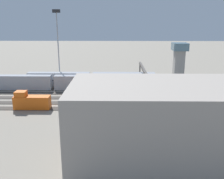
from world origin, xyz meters
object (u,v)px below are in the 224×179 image
(light_mast_0, at_px, (58,38))
(maintenance_shed, at_px, (201,123))
(control_tower, at_px, (179,58))
(train_on_track_4, at_px, (120,96))
(train_on_track_1, at_px, (87,82))
(train_on_track_5, at_px, (31,101))
(train_on_track_0, at_px, (91,79))
(signal_gantry, at_px, (144,73))

(light_mast_0, relative_size, maintenance_shed, 0.60)
(control_tower, bearing_deg, train_on_track_4, 52.30)
(light_mast_0, bearing_deg, control_tower, -169.26)
(train_on_track_1, bearing_deg, train_on_track_5, 55.88)
(train_on_track_0, bearing_deg, light_mast_0, -13.19)
(train_on_track_4, bearing_deg, control_tower, -127.70)
(train_on_track_1, xyz_separation_m, control_tower, (-36.06, -16.87, 6.02))
(train_on_track_1, bearing_deg, light_mast_0, -34.95)
(train_on_track_0, xyz_separation_m, train_on_track_1, (1.04, 5.00, 0.03))
(light_mast_0, xyz_separation_m, signal_gantry, (-30.50, 15.39, -10.00))
(train_on_track_4, relative_size, train_on_track_5, 1.00)
(train_on_track_0, distance_m, maintenance_shed, 56.53)
(train_on_track_5, distance_m, signal_gantry, 35.48)
(signal_gantry, bearing_deg, train_on_track_1, -21.32)
(train_on_track_1, height_order, signal_gantry, signal_gantry)
(train_on_track_1, bearing_deg, maintenance_shed, 118.80)
(maintenance_shed, bearing_deg, train_on_track_1, -61.20)
(train_on_track_4, bearing_deg, train_on_track_0, -62.56)
(train_on_track_5, bearing_deg, train_on_track_4, -168.68)
(train_on_track_5, height_order, train_on_track_0, same)
(train_on_track_0, xyz_separation_m, light_mast_0, (12.32, -2.89, 14.96))
(train_on_track_1, height_order, maintenance_shed, maintenance_shed)
(train_on_track_5, relative_size, train_on_track_0, 0.21)
(train_on_track_4, height_order, maintenance_shed, maintenance_shed)
(train_on_track_0, bearing_deg, train_on_track_5, 59.74)
(train_on_track_0, height_order, signal_gantry, signal_gantry)
(control_tower, bearing_deg, train_on_track_0, 18.72)
(train_on_track_0, height_order, maintenance_shed, maintenance_shed)
(train_on_track_0, bearing_deg, train_on_track_1, 78.29)
(maintenance_shed, height_order, control_tower, control_tower)
(signal_gantry, distance_m, maintenance_shed, 38.87)
(train_on_track_0, relative_size, light_mast_0, 1.71)
(train_on_track_0, height_order, control_tower, control_tower)
(train_on_track_1, height_order, control_tower, control_tower)
(control_tower, bearing_deg, light_mast_0, 10.74)
(light_mast_0, bearing_deg, train_on_track_0, 166.81)
(train_on_track_4, height_order, train_on_track_5, same)
(train_on_track_5, height_order, signal_gantry, signal_gantry)
(train_on_track_1, relative_size, light_mast_0, 4.34)
(train_on_track_1, xyz_separation_m, maintenance_shed, (-25.23, 45.90, 4.34))
(train_on_track_0, bearing_deg, maintenance_shed, 115.42)
(maintenance_shed, xyz_separation_m, control_tower, (-10.83, -62.77, 1.68))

